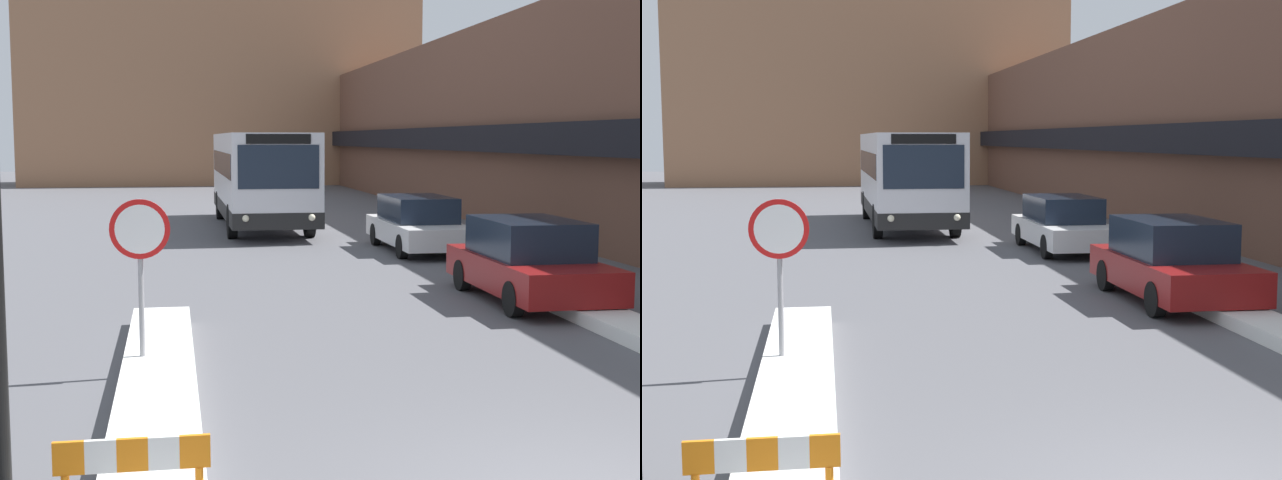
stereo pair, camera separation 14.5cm
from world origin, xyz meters
TOP-DOWN VIEW (x-y plane):
  - building_row_right at (9.97, 24.00)m, footprint 5.50×60.00m
  - building_backdrop_far at (0.00, 55.19)m, footprint 26.00×8.00m
  - snow_bank_left at (-3.60, 3.63)m, footprint 0.90×9.28m
  - city_bus at (-0.41, 24.12)m, footprint 2.68×11.07m
  - parked_car_front at (3.20, 9.24)m, footprint 1.89×4.41m
  - parked_car_middle at (3.20, 16.91)m, footprint 1.89×4.84m
  - stop_sign at (-3.81, 4.93)m, footprint 0.76×0.08m
  - street_lamp at (-4.30, -0.26)m, footprint 1.46×0.36m
  - construction_barricade at (-3.70, -0.23)m, footprint 1.10×0.06m

SIDE VIEW (x-z plane):
  - snow_bank_left at x=-3.60m, z-range 0.00..0.27m
  - construction_barricade at x=-3.70m, z-range 0.20..1.14m
  - parked_car_middle at x=3.20m, z-range 0.00..1.49m
  - parked_car_front at x=3.20m, z-range -0.01..1.54m
  - stop_sign at x=-3.81m, z-range 0.52..2.81m
  - city_bus at x=-0.41m, z-range 0.14..3.36m
  - building_row_right at x=9.97m, z-range -0.01..7.13m
  - street_lamp at x=-4.30m, z-range 0.74..6.69m
  - building_backdrop_far at x=0.00m, z-range 0.00..12.60m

